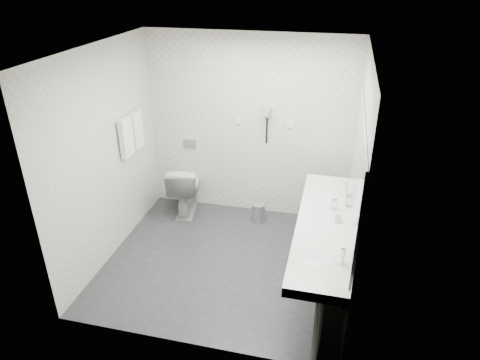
# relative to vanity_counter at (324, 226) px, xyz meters

# --- Properties ---
(floor) EXTENTS (2.80, 2.80, 0.00)m
(floor) POSITION_rel_vanity_counter_xyz_m (-1.12, 0.20, -0.80)
(floor) COLOR #27282C
(floor) RESTS_ON ground
(ceiling) EXTENTS (2.80, 2.80, 0.00)m
(ceiling) POSITION_rel_vanity_counter_xyz_m (-1.12, 0.20, 1.70)
(ceiling) COLOR silver
(ceiling) RESTS_ON wall_back
(wall_back) EXTENTS (2.80, 0.00, 2.80)m
(wall_back) POSITION_rel_vanity_counter_xyz_m (-1.12, 1.50, 0.45)
(wall_back) COLOR beige
(wall_back) RESTS_ON floor
(wall_front) EXTENTS (2.80, 0.00, 2.80)m
(wall_front) POSITION_rel_vanity_counter_xyz_m (-1.12, -1.10, 0.45)
(wall_front) COLOR beige
(wall_front) RESTS_ON floor
(wall_left) EXTENTS (0.00, 2.60, 2.60)m
(wall_left) POSITION_rel_vanity_counter_xyz_m (-2.52, 0.20, 0.45)
(wall_left) COLOR beige
(wall_left) RESTS_ON floor
(wall_right) EXTENTS (0.00, 2.60, 2.60)m
(wall_right) POSITION_rel_vanity_counter_xyz_m (0.27, 0.20, 0.45)
(wall_right) COLOR beige
(wall_right) RESTS_ON floor
(vanity_counter) EXTENTS (0.55, 2.20, 0.10)m
(vanity_counter) POSITION_rel_vanity_counter_xyz_m (0.00, 0.00, 0.00)
(vanity_counter) COLOR silver
(vanity_counter) RESTS_ON floor
(vanity_panel) EXTENTS (0.03, 2.15, 0.75)m
(vanity_panel) POSITION_rel_vanity_counter_xyz_m (0.02, 0.00, -0.42)
(vanity_panel) COLOR gray
(vanity_panel) RESTS_ON floor
(vanity_post_near) EXTENTS (0.06, 0.06, 0.75)m
(vanity_post_near) POSITION_rel_vanity_counter_xyz_m (0.05, -1.04, -0.42)
(vanity_post_near) COLOR silver
(vanity_post_near) RESTS_ON floor
(vanity_post_far) EXTENTS (0.06, 0.06, 0.75)m
(vanity_post_far) POSITION_rel_vanity_counter_xyz_m (0.05, 1.04, -0.42)
(vanity_post_far) COLOR silver
(vanity_post_far) RESTS_ON floor
(mirror) EXTENTS (0.02, 2.20, 1.05)m
(mirror) POSITION_rel_vanity_counter_xyz_m (0.26, 0.00, 0.65)
(mirror) COLOR #B2BCC6
(mirror) RESTS_ON wall_right
(basin_near) EXTENTS (0.40, 0.31, 0.05)m
(basin_near) POSITION_rel_vanity_counter_xyz_m (0.00, -0.65, 0.04)
(basin_near) COLOR silver
(basin_near) RESTS_ON vanity_counter
(basin_far) EXTENTS (0.40, 0.31, 0.05)m
(basin_far) POSITION_rel_vanity_counter_xyz_m (0.00, 0.65, 0.04)
(basin_far) COLOR silver
(basin_far) RESTS_ON vanity_counter
(faucet_near) EXTENTS (0.04, 0.04, 0.15)m
(faucet_near) POSITION_rel_vanity_counter_xyz_m (0.19, -0.65, 0.12)
(faucet_near) COLOR silver
(faucet_near) RESTS_ON vanity_counter
(faucet_far) EXTENTS (0.04, 0.04, 0.15)m
(faucet_far) POSITION_rel_vanity_counter_xyz_m (0.19, 0.65, 0.12)
(faucet_far) COLOR silver
(faucet_far) RESTS_ON vanity_counter
(soap_bottle_a) EXTENTS (0.06, 0.06, 0.11)m
(soap_bottle_a) POSITION_rel_vanity_counter_xyz_m (0.15, 0.03, 0.11)
(soap_bottle_a) COLOR white
(soap_bottle_a) RESTS_ON vanity_counter
(soap_bottle_c) EXTENTS (0.05, 0.05, 0.11)m
(soap_bottle_c) POSITION_rel_vanity_counter_xyz_m (0.12, 0.03, 0.11)
(soap_bottle_c) COLOR white
(soap_bottle_c) RESTS_ON vanity_counter
(glass_left) EXTENTS (0.07, 0.07, 0.12)m
(glass_left) POSITION_rel_vanity_counter_xyz_m (0.09, 0.29, 0.11)
(glass_left) COLOR silver
(glass_left) RESTS_ON vanity_counter
(glass_right) EXTENTS (0.08, 0.08, 0.12)m
(glass_right) POSITION_rel_vanity_counter_xyz_m (0.23, 0.40, 0.11)
(glass_right) COLOR silver
(glass_right) RESTS_ON vanity_counter
(toilet) EXTENTS (0.51, 0.78, 0.73)m
(toilet) POSITION_rel_vanity_counter_xyz_m (-1.98, 1.23, -0.43)
(toilet) COLOR silver
(toilet) RESTS_ON floor
(flush_plate) EXTENTS (0.18, 0.02, 0.12)m
(flush_plate) POSITION_rel_vanity_counter_xyz_m (-1.98, 1.49, 0.15)
(flush_plate) COLOR #B2B5BA
(flush_plate) RESTS_ON wall_back
(pedal_bin) EXTENTS (0.21, 0.21, 0.25)m
(pedal_bin) POSITION_rel_vanity_counter_xyz_m (-0.91, 1.20, -0.67)
(pedal_bin) COLOR #B2B5BA
(pedal_bin) RESTS_ON floor
(bin_lid) EXTENTS (0.18, 0.18, 0.02)m
(bin_lid) POSITION_rel_vanity_counter_xyz_m (-0.91, 1.20, -0.54)
(bin_lid) COLOR #B2B5BA
(bin_lid) RESTS_ON pedal_bin
(towel_rail) EXTENTS (0.02, 0.62, 0.02)m
(towel_rail) POSITION_rel_vanity_counter_xyz_m (-2.47, 0.75, 0.75)
(towel_rail) COLOR silver
(towel_rail) RESTS_ON wall_left
(towel_near) EXTENTS (0.07, 0.24, 0.48)m
(towel_near) POSITION_rel_vanity_counter_xyz_m (-2.46, 0.61, 0.53)
(towel_near) COLOR silver
(towel_near) RESTS_ON towel_rail
(towel_far) EXTENTS (0.07, 0.24, 0.48)m
(towel_far) POSITION_rel_vanity_counter_xyz_m (-2.46, 0.89, 0.53)
(towel_far) COLOR silver
(towel_far) RESTS_ON towel_rail
(dryer_cradle) EXTENTS (0.10, 0.04, 0.14)m
(dryer_cradle) POSITION_rel_vanity_counter_xyz_m (-0.88, 1.47, 0.70)
(dryer_cradle) COLOR #939599
(dryer_cradle) RESTS_ON wall_back
(dryer_barrel) EXTENTS (0.08, 0.14, 0.08)m
(dryer_barrel) POSITION_rel_vanity_counter_xyz_m (-0.88, 1.40, 0.73)
(dryer_barrel) COLOR #939599
(dryer_barrel) RESTS_ON dryer_cradle
(dryer_cord) EXTENTS (0.02, 0.02, 0.35)m
(dryer_cord) POSITION_rel_vanity_counter_xyz_m (-0.88, 1.46, 0.45)
(dryer_cord) COLOR black
(dryer_cord) RESTS_ON dryer_cradle
(switch_plate_a) EXTENTS (0.09, 0.02, 0.09)m
(switch_plate_a) POSITION_rel_vanity_counter_xyz_m (-1.27, 1.49, 0.55)
(switch_plate_a) COLOR silver
(switch_plate_a) RESTS_ON wall_back
(switch_plate_b) EXTENTS (0.09, 0.02, 0.09)m
(switch_plate_b) POSITION_rel_vanity_counter_xyz_m (-0.57, 1.49, 0.55)
(switch_plate_b) COLOR silver
(switch_plate_b) RESTS_ON wall_back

